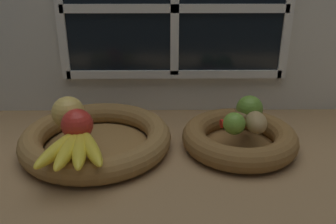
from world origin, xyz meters
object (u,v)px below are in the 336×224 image
(fruit_bowl_left, at_px, (97,139))
(apple_golden_left, at_px, (68,113))
(lime_far, at_px, (249,109))
(apple_red_front, at_px, (77,125))
(potato_back, at_px, (245,112))
(fruit_bowl_right, at_px, (239,138))
(lime_near, at_px, (234,123))
(banana_bunch_front, at_px, (75,147))
(potato_small, at_px, (256,122))
(chili_pepper, at_px, (244,121))

(fruit_bowl_left, bearing_deg, apple_golden_left, 179.13)
(lime_far, bearing_deg, apple_golden_left, -175.54)
(apple_red_front, height_order, potato_back, apple_red_front)
(fruit_bowl_right, relative_size, lime_near, 5.40)
(fruit_bowl_left, bearing_deg, banana_bunch_front, -98.51)
(apple_red_front, height_order, banana_bunch_front, apple_red_front)
(potato_small, distance_m, chili_pepper, 0.04)
(apple_golden_left, bearing_deg, lime_near, -5.32)
(apple_golden_left, height_order, potato_back, apple_golden_left)
(potato_back, bearing_deg, apple_golden_left, -174.81)
(apple_golden_left, relative_size, lime_near, 1.49)
(fruit_bowl_right, height_order, potato_back, potato_back)
(apple_golden_left, bearing_deg, fruit_bowl_left, -0.87)
(fruit_bowl_right, distance_m, chili_pepper, 0.04)
(apple_golden_left, height_order, banana_bunch_front, apple_golden_left)
(fruit_bowl_right, distance_m, banana_bunch_front, 0.40)
(potato_small, xyz_separation_m, potato_back, (-0.01, 0.07, -0.00))
(potato_small, bearing_deg, chili_pepper, 115.98)
(banana_bunch_front, bearing_deg, lime_far, 22.02)
(banana_bunch_front, xyz_separation_m, lime_far, (0.40, 0.16, 0.02))
(apple_golden_left, xyz_separation_m, potato_small, (0.44, -0.03, -0.01))
(apple_golden_left, distance_m, lime_near, 0.39)
(lime_near, height_order, lime_far, lime_far)
(potato_small, bearing_deg, apple_golden_left, 176.11)
(potato_back, xyz_separation_m, chili_pepper, (-0.01, -0.03, -0.01))
(fruit_bowl_right, bearing_deg, fruit_bowl_left, 180.00)
(apple_golden_left, xyz_separation_m, apple_red_front, (0.03, -0.06, -0.00))
(potato_small, bearing_deg, lime_near, -173.33)
(apple_golden_left, height_order, apple_red_front, apple_golden_left)
(fruit_bowl_right, xyz_separation_m, potato_small, (0.03, -0.03, 0.06))
(apple_golden_left, distance_m, lime_far, 0.44)
(lime_far, xyz_separation_m, chili_pepper, (-0.02, -0.03, -0.02))
(apple_red_front, bearing_deg, apple_golden_left, 119.96)
(apple_golden_left, distance_m, banana_bunch_front, 0.14)
(apple_golden_left, xyz_separation_m, lime_far, (0.44, 0.03, -0.01))
(fruit_bowl_left, height_order, lime_far, lime_far)
(fruit_bowl_right, relative_size, lime_far, 4.28)
(lime_near, xyz_separation_m, chili_pepper, (0.03, 0.04, -0.02))
(potato_small, xyz_separation_m, chili_pepper, (-0.02, 0.04, -0.01))
(chili_pepper, bearing_deg, banana_bunch_front, -172.42)
(lime_near, relative_size, lime_far, 0.79)
(fruit_bowl_left, bearing_deg, potato_small, -4.38)
(apple_red_front, distance_m, lime_near, 0.36)
(apple_red_front, height_order, lime_near, apple_red_front)
(fruit_bowl_left, relative_size, lime_near, 7.03)
(fruit_bowl_left, bearing_deg, fruit_bowl_right, -0.00)
(apple_red_front, bearing_deg, lime_near, 3.89)
(apple_golden_left, bearing_deg, potato_back, 5.19)
(potato_back, height_order, lime_far, lime_far)
(banana_bunch_front, relative_size, lime_far, 2.79)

